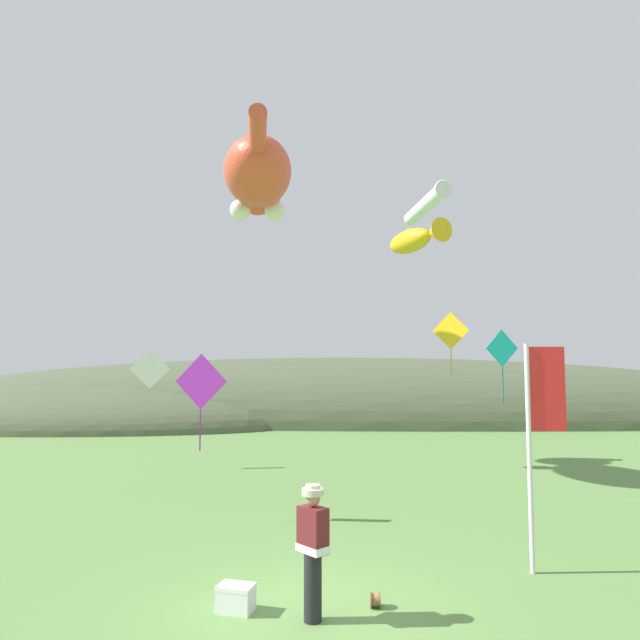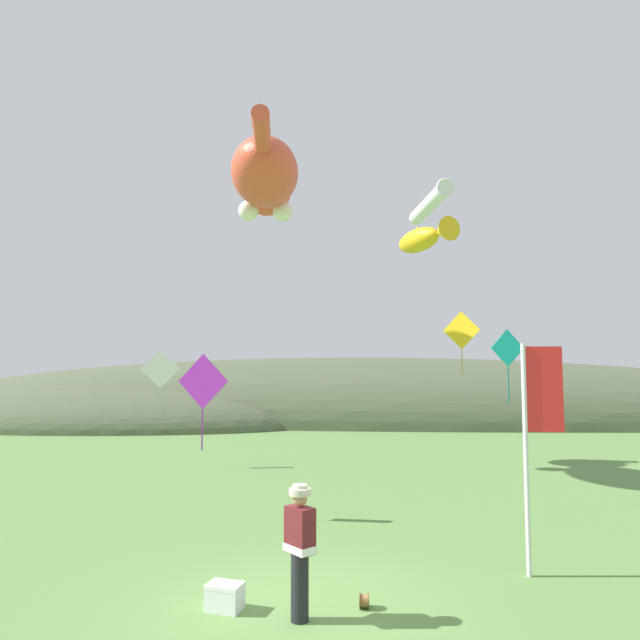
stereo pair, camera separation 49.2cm
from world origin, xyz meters
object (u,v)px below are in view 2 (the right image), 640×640
at_px(kite_diamond_teal, 508,349).
at_px(kite_diamond_violet, 203,382).
at_px(festival_banner_pole, 535,423).
at_px(kite_diamond_gold, 461,331).
at_px(kite_tube_streamer, 430,204).
at_px(kite_giant_cat, 265,179).
at_px(kite_fish_windsock, 424,238).
at_px(kite_spool, 364,600).
at_px(picnic_cooler, 225,597).
at_px(festival_attendant, 300,547).
at_px(kite_diamond_white, 160,370).

relative_size(kite_diamond_teal, kite_diamond_violet, 0.86).
bearing_deg(festival_banner_pole, kite_diamond_gold, 87.01).
height_order(festival_banner_pole, kite_tube_streamer, kite_tube_streamer).
xyz_separation_m(kite_giant_cat, kite_fish_windsock, (5.11, 0.46, -1.94)).
relative_size(kite_spool, kite_diamond_teal, 0.12).
relative_size(kite_spool, kite_fish_windsock, 0.07).
relative_size(kite_spool, picnic_cooler, 0.39).
relative_size(festival_attendant, kite_diamond_white, 0.81).
bearing_deg(kite_spool, kite_diamond_violet, 130.73).
relative_size(kite_giant_cat, kite_diamond_white, 3.38).
xyz_separation_m(festival_attendant, kite_fish_windsock, (2.69, 10.55, 6.53)).
height_order(kite_tube_streamer, kite_diamond_teal, kite_tube_streamer).
bearing_deg(kite_giant_cat, kite_diamond_teal, -27.85).
relative_size(kite_diamond_gold, kite_diamond_violet, 1.07).
height_order(kite_diamond_gold, kite_diamond_white, kite_diamond_gold).
relative_size(picnic_cooler, kite_giant_cat, 0.07).
distance_m(picnic_cooler, kite_diamond_teal, 9.03).
relative_size(kite_giant_cat, kite_diamond_violet, 3.51).
bearing_deg(kite_diamond_gold, kite_giant_cat, -155.83).
distance_m(kite_giant_cat, kite_diamond_teal, 9.47).
distance_m(festival_banner_pole, kite_diamond_violet, 6.99).
height_order(kite_diamond_gold, kite_diamond_violet, kite_diamond_gold).
distance_m(picnic_cooler, kite_tube_streamer, 10.09).
bearing_deg(kite_diamond_white, picnic_cooler, -64.77).
distance_m(festival_attendant, kite_diamond_teal, 8.32).
bearing_deg(kite_fish_windsock, festival_attendant, -104.29).
bearing_deg(kite_tube_streamer, kite_spool, -105.34).
bearing_deg(festival_banner_pole, kite_tube_streamer, 105.08).
xyz_separation_m(kite_tube_streamer, kite_diamond_violet, (-5.22, -1.66, -4.39)).
relative_size(kite_spool, kite_diamond_violet, 0.10).
distance_m(kite_spool, kite_diamond_white, 12.90).
height_order(kite_spool, festival_banner_pole, festival_banner_pole).
xyz_separation_m(kite_diamond_teal, kite_diamond_white, (-10.40, 4.34, -0.54)).
distance_m(festival_attendant, kite_diamond_white, 12.68).
bearing_deg(kite_diamond_violet, festival_attendant, -59.38).
relative_size(kite_spool, kite_giant_cat, 0.03).
bearing_deg(festival_banner_pole, kite_giant_cat, 126.58).
height_order(picnic_cooler, kite_diamond_violet, kite_diamond_violet).
xyz_separation_m(kite_diamond_gold, kite_diamond_violet, (-6.99, -8.41, -1.62)).
relative_size(kite_fish_windsock, kite_diamond_teal, 1.58).
bearing_deg(kite_diamond_white, kite_fish_windsock, -2.13).
relative_size(festival_attendant, festival_banner_pole, 0.47).
bearing_deg(kite_tube_streamer, kite_fish_windsock, 86.86).
xyz_separation_m(kite_spool, kite_giant_cat, (-3.27, 9.62, 9.32)).
distance_m(kite_tube_streamer, kite_diamond_violet, 7.02).
height_order(kite_diamond_teal, kite_diamond_violet, kite_diamond_teal).
bearing_deg(kite_tube_streamer, festival_banner_pole, -74.92).
distance_m(kite_diamond_gold, kite_diamond_violet, 11.05).
distance_m(picnic_cooler, kite_diamond_violet, 5.52).
bearing_deg(kite_tube_streamer, kite_diamond_white, 151.97).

